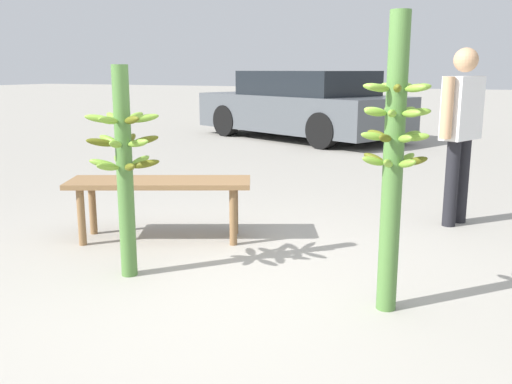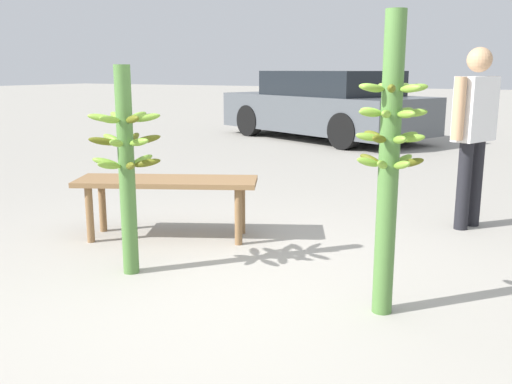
% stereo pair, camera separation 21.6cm
% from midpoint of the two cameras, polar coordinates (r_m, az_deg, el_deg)
% --- Properties ---
extents(ground_plane, '(80.00, 80.00, 0.00)m').
position_cam_midpoint_polar(ground_plane, '(3.51, -4.04, -10.69)').
color(ground_plane, '#9E998E').
extents(banana_stalk_left, '(0.47, 0.48, 1.39)m').
position_cam_midpoint_polar(banana_stalk_left, '(3.83, -14.62, 2.77)').
color(banana_stalk_left, '#4C7A38').
rests_on(banana_stalk_left, ground_plane).
extents(banana_stalk_center, '(0.38, 0.38, 1.67)m').
position_cam_midpoint_polar(banana_stalk_center, '(3.20, 11.71, 3.44)').
color(banana_stalk_center, '#4C7A38').
rests_on(banana_stalk_center, ground_plane).
extents(vendor_person, '(0.33, 0.61, 1.54)m').
position_cam_midpoint_polar(vendor_person, '(5.25, 18.74, 6.65)').
color(vendor_person, black).
rests_on(vendor_person, ground_plane).
extents(market_bench, '(1.51, 1.01, 0.49)m').
position_cam_midpoint_polar(market_bench, '(4.67, -10.91, 0.34)').
color(market_bench, olive).
rests_on(market_bench, ground_plane).
extents(parked_car, '(4.67, 3.41, 1.33)m').
position_cam_midpoint_polar(parked_car, '(11.48, 4.10, 8.60)').
color(parked_car, '#4C5156').
rests_on(parked_car, ground_plane).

